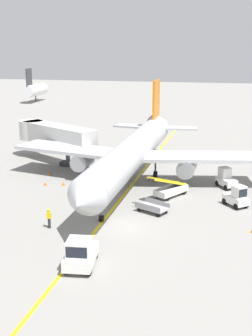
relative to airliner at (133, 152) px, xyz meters
The scene contains 15 objects.
ground_plane 13.28m from the airliner, 83.76° to the right, with size 300.00×300.00×0.00m, color gray.
taxi_line_yellow 8.48m from the airliner, 90.08° to the right, with size 0.30×80.00×0.01m, color yellow.
airliner is the anchor object (origin of this frame).
jet_bridge 13.79m from the airliner, 151.53° to the left, with size 12.35×8.65×4.85m.
pushback_tug 20.49m from the airliner, 88.14° to the right, with size 2.32×3.80×2.20m.
baggage_tug_near_wing 12.68m from the airliner, 27.15° to the right, with size 2.53×2.68×2.10m.
baggage_tug_by_cargo_door 10.29m from the airliner, ahead, with size 2.43×2.72×2.10m.
belt_loader_forward_hold 6.72m from the airliner, 41.33° to the right, with size 3.65×4.93×2.59m.
baggage_cart_loaded 10.07m from the airliner, 67.76° to the right, with size 3.72×2.65×0.94m.
ground_crew_marshaller 15.18m from the airliner, 105.54° to the right, with size 0.36×0.24×1.70m.
safety_cone_nose_left 8.32m from the airliner, 156.41° to the right, with size 0.36×0.36×0.44m, color orange.
safety_cone_nose_right 10.11m from the airliner, 158.63° to the right, with size 0.36×0.36×0.44m, color orange.
safety_cone_wingtip_right 10.54m from the airliner, behind, with size 0.36×0.36×0.44m, color orange.
safety_cone_tail_area 9.34m from the airliner, 114.74° to the right, with size 0.36×0.36×0.44m, color orange.
distant_aircraft_far_left 76.06m from the airliner, 121.79° to the left, with size 3.00×10.10×8.80m.
Camera 1 is at (8.57, -34.30, 14.68)m, focal length 48.61 mm.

